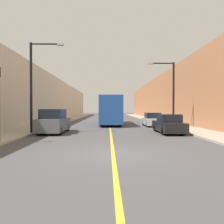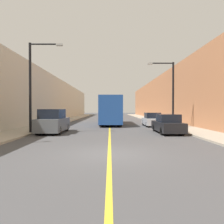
# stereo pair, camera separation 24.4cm
# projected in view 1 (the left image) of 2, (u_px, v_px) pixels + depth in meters

# --- Properties ---
(ground_plane) EXTENTS (200.00, 200.00, 0.00)m
(ground_plane) POSITION_uv_depth(u_px,v_px,m) (113.00, 154.00, 9.64)
(ground_plane) COLOR #474749
(sidewalk_left) EXTENTS (2.84, 72.00, 0.14)m
(sidewalk_left) POSITION_uv_depth(u_px,v_px,m) (68.00, 119.00, 39.49)
(sidewalk_left) COLOR #A89E8C
(sidewalk_left) RESTS_ON ground
(sidewalk_right) EXTENTS (2.84, 72.00, 0.14)m
(sidewalk_right) POSITION_uv_depth(u_px,v_px,m) (150.00, 119.00, 39.76)
(sidewalk_right) COLOR #A89E8C
(sidewalk_right) RESTS_ON ground
(building_row_left) EXTENTS (4.00, 72.00, 7.29)m
(building_row_left) POSITION_uv_depth(u_px,v_px,m) (49.00, 100.00, 39.38)
(building_row_left) COLOR beige
(building_row_left) RESTS_ON ground
(building_row_right) EXTENTS (4.00, 72.00, 7.94)m
(building_row_right) POSITION_uv_depth(u_px,v_px,m) (169.00, 98.00, 39.77)
(building_row_right) COLOR #B2724C
(building_row_right) RESTS_ON ground
(road_center_line) EXTENTS (0.16, 72.00, 0.01)m
(road_center_line) POSITION_uv_depth(u_px,v_px,m) (109.00, 120.00, 39.63)
(road_center_line) COLOR gold
(road_center_line) RESTS_ON ground
(bus) EXTENTS (2.59, 10.58, 3.48)m
(bus) POSITION_uv_depth(u_px,v_px,m) (110.00, 110.00, 28.01)
(bus) COLOR #1E4793
(bus) RESTS_ON ground
(parked_suv_left) EXTENTS (1.89, 4.70, 1.97)m
(parked_suv_left) POSITION_uv_depth(u_px,v_px,m) (54.00, 122.00, 17.98)
(parked_suv_left) COLOR #51565B
(parked_suv_left) RESTS_ON ground
(car_right_near) EXTENTS (1.76, 4.63, 1.56)m
(car_right_near) POSITION_uv_depth(u_px,v_px,m) (168.00, 125.00, 17.91)
(car_right_near) COLOR black
(car_right_near) RESTS_ON ground
(car_right_mid) EXTENTS (1.79, 4.21, 1.56)m
(car_right_mid) POSITION_uv_depth(u_px,v_px,m) (152.00, 120.00, 25.02)
(car_right_mid) COLOR silver
(car_right_mid) RESTS_ON ground
(street_lamp_left) EXTENTS (2.67, 0.24, 7.08)m
(street_lamp_left) POSITION_uv_depth(u_px,v_px,m) (34.00, 81.00, 17.20)
(street_lamp_left) COLOR black
(street_lamp_left) RESTS_ON sidewalk_left
(street_lamp_right) EXTENTS (2.67, 0.24, 6.48)m
(street_lamp_right) POSITION_uv_depth(u_px,v_px,m) (171.00, 90.00, 21.67)
(street_lamp_right) COLOR black
(street_lamp_right) RESTS_ON sidewalk_right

